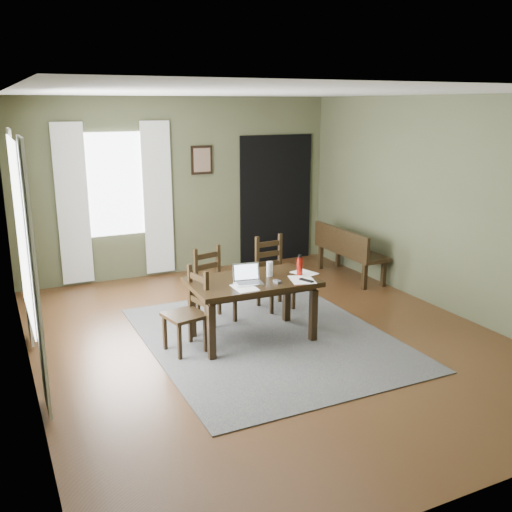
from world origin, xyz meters
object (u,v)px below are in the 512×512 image
chair_end (188,312)px  chair_back_left (214,286)px  dining_table (252,287)px  water_bottle (300,266)px  chair_back_right (274,274)px  laptop (248,278)px  bench (347,248)px

chair_end → chair_back_left: size_ratio=0.99×
dining_table → water_bottle: 0.60m
chair_back_right → water_bottle: (-0.14, -0.90, 0.36)m
chair_end → laptop: (0.65, -0.10, 0.32)m
chair_back_left → water_bottle: size_ratio=3.83×
chair_end → chair_back_right: chair_back_right is taller
chair_end → bench: 3.40m
dining_table → chair_back_left: chair_back_left is taller
dining_table → chair_end: chair_end is taller
laptop → dining_table: bearing=50.5°
chair_back_right → laptop: (-0.80, -0.91, 0.30)m
dining_table → laptop: 0.19m
chair_back_right → dining_table: bearing=-134.7°
bench → laptop: laptop is taller
bench → water_bottle: bearing=132.1°
water_bottle → laptop: bearing=-179.3°
dining_table → bench: size_ratio=1.02×
chair_back_right → laptop: size_ratio=2.79×
chair_end → chair_back_left: (0.57, 0.70, 0.00)m
dining_table → chair_end: (-0.74, 0.02, -0.18)m
bench → laptop: (-2.41, -1.59, 0.29)m
chair_back_right → water_bottle: bearing=-103.3°
chair_back_right → bench: chair_back_right is taller
chair_back_left → laptop: size_ratio=2.70×
bench → water_bottle: (-1.75, -1.58, 0.35)m
chair_end → bench: size_ratio=0.65×
dining_table → chair_end: size_ratio=1.57×
chair_back_left → chair_back_right: (0.88, 0.11, 0.01)m
dining_table → water_bottle: bearing=-5.8°
chair_back_right → water_bottle: same height
laptop → water_bottle: water_bottle is taller
dining_table → chair_end: bearing=179.9°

